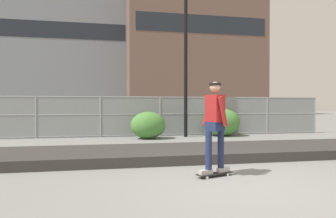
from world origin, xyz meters
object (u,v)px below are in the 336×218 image
parked_car_near (43,117)px  parked_car_mid (146,116)px  skater (215,121)px  skateboard (215,174)px  street_lamp (186,43)px  shrub_left (148,125)px  shrub_center (223,122)px

parked_car_near → parked_car_mid: 5.38m
skater → parked_car_mid: bearing=90.3°
parked_car_mid → skater: bearing=-89.7°
skateboard → parked_car_near: bearing=116.7°
street_lamp → shrub_left: size_ratio=4.56×
skater → skateboard: bearing=-90.0°
skateboard → street_lamp: street_lamp is taller
skater → parked_car_near: bearing=116.7°
parked_car_near → shrub_center: (8.57, -3.30, -0.20)m
street_lamp → skateboard: bearing=-100.1°
parked_car_mid → skateboard: bearing=-89.7°
parked_car_near → parked_car_mid: same height
skateboard → parked_car_near: 12.13m
shrub_center → street_lamp: bearing=-179.2°
parked_car_near → parked_car_mid: (5.38, -0.08, 0.00)m
skater → shrub_left: 7.06m
shrub_center → parked_car_mid: bearing=134.7°
shrub_left → parked_car_near: bearing=142.8°
skater → shrub_left: (-0.44, 7.02, -0.54)m
parked_car_near → skater: bearing=-63.3°
shrub_left → shrub_center: bearing=7.9°
parked_car_near → skateboard: bearing=-63.3°
street_lamp → parked_car_near: (-6.78, 3.33, -3.41)m
street_lamp → parked_car_mid: bearing=113.4°
skateboard → parked_car_near: size_ratio=0.18×
skateboard → shrub_center: bearing=67.4°
skateboard → skater: size_ratio=0.45×
street_lamp → shrub_left: (-1.78, -0.47, -3.67)m
parked_car_mid → shrub_center: 4.54m
skater → parked_car_mid: (-0.06, 10.73, -0.28)m
skateboard → parked_car_mid: 10.76m
street_lamp → parked_car_near: size_ratio=1.53×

